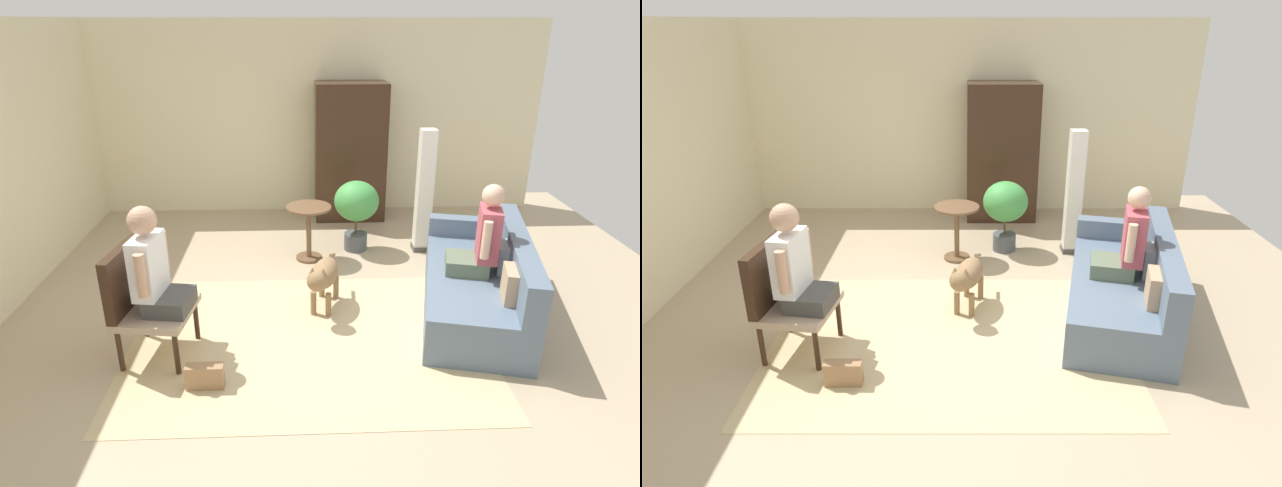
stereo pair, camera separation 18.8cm
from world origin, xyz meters
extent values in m
plane|color=tan|center=(0.00, 0.00, 0.00)|extent=(7.84, 7.84, 0.00)
cube|color=beige|center=(0.00, 3.33, 1.32)|extent=(6.53, 0.12, 2.65)
cube|color=#C6B284|center=(-0.12, -0.29, 0.00)|extent=(3.08, 2.34, 0.01)
cube|color=slate|center=(1.49, 0.15, 0.21)|extent=(1.35, 2.17, 0.43)
cube|color=slate|center=(1.83, 0.07, 0.61)|extent=(0.65, 2.00, 0.36)
cube|color=slate|center=(1.70, 1.04, 0.53)|extent=(0.91, 0.39, 0.20)
cube|color=tan|center=(1.59, -0.39, 0.57)|extent=(0.17, 0.33, 0.28)
cube|color=#9EB2B7|center=(1.72, 0.15, 0.57)|extent=(0.16, 0.30, 0.28)
cylinder|color=#382316|center=(-1.09, -0.22, 0.19)|extent=(0.04, 0.04, 0.38)
cylinder|color=#382316|center=(-1.16, -0.73, 0.19)|extent=(0.04, 0.04, 0.38)
cylinder|color=#382316|center=(-1.55, -0.16, 0.19)|extent=(0.04, 0.04, 0.38)
cylinder|color=#382316|center=(-1.62, -0.67, 0.19)|extent=(0.04, 0.04, 0.38)
cube|color=tan|center=(-1.35, -0.44, 0.41)|extent=(0.64, 0.68, 0.06)
cube|color=#382316|center=(-1.59, -0.41, 0.70)|extent=(0.16, 0.62, 0.52)
cube|color=#586B54|center=(1.39, 0.17, 0.50)|extent=(0.46, 0.45, 0.14)
cube|color=#B24C59|center=(1.55, 0.14, 0.81)|extent=(0.26, 0.40, 0.49)
sphere|color=#DDB293|center=(1.55, 0.14, 1.18)|extent=(0.20, 0.20, 0.20)
cylinder|color=#DDB293|center=(1.46, -0.07, 0.84)|extent=(0.08, 0.08, 0.34)
cylinder|color=#DDB293|center=(1.57, 0.36, 0.84)|extent=(0.08, 0.08, 0.34)
cube|color=#424240|center=(-1.23, -0.46, 0.51)|extent=(0.39, 0.42, 0.14)
cube|color=white|center=(-1.37, -0.44, 0.83)|extent=(0.23, 0.40, 0.50)
sphere|color=tan|center=(-1.37, -0.44, 1.21)|extent=(0.22, 0.22, 0.22)
cylinder|color=tan|center=(-1.30, -0.22, 0.85)|extent=(0.08, 0.08, 0.35)
cylinder|color=tan|center=(-1.36, -0.67, 0.85)|extent=(0.08, 0.08, 0.35)
cylinder|color=brown|center=(-0.06, 1.45, 0.64)|extent=(0.52, 0.52, 0.02)
cylinder|color=brown|center=(-0.06, 1.45, 0.31)|extent=(0.06, 0.06, 0.63)
cylinder|color=brown|center=(-0.06, 1.45, 0.01)|extent=(0.31, 0.31, 0.03)
ellipsoid|color=olive|center=(0.07, 0.31, 0.36)|extent=(0.37, 0.57, 0.24)
sphere|color=olive|center=(-0.02, 0.00, 0.44)|extent=(0.20, 0.20, 0.20)
cone|color=olive|center=(0.03, -0.01, 0.54)|extent=(0.06, 0.06, 0.06)
cone|color=olive|center=(-0.06, 0.01, 0.54)|extent=(0.06, 0.06, 0.06)
cylinder|color=olive|center=(0.16, 0.64, 0.40)|extent=(0.08, 0.18, 0.10)
cylinder|color=olive|center=(0.09, 0.12, 0.12)|extent=(0.06, 0.06, 0.24)
cylinder|color=olive|center=(-0.05, 0.15, 0.12)|extent=(0.06, 0.06, 0.24)
cylinder|color=olive|center=(0.19, 0.47, 0.12)|extent=(0.06, 0.06, 0.24)
cylinder|color=olive|center=(0.05, 0.51, 0.12)|extent=(0.06, 0.06, 0.24)
cylinder|color=#4C5156|center=(0.52, 1.72, 0.10)|extent=(0.28, 0.28, 0.21)
cylinder|color=brown|center=(0.52, 1.72, 0.31)|extent=(0.03, 0.03, 0.20)
ellipsoid|color=#439847|center=(0.52, 1.72, 0.62)|extent=(0.53, 0.53, 0.48)
cube|color=#4C4742|center=(1.32, 1.67, 0.03)|extent=(0.20, 0.20, 0.06)
cube|color=white|center=(1.32, 1.67, 0.77)|extent=(0.18, 0.18, 1.42)
cube|color=#382316|center=(0.55, 2.92, 0.93)|extent=(0.95, 0.56, 1.86)
cube|color=#99724C|center=(-0.92, -0.91, 0.10)|extent=(0.29, 0.10, 0.20)
camera|label=1|loc=(-0.18, -4.31, 2.62)|focal=29.92mm
camera|label=2|loc=(0.00, -4.31, 2.62)|focal=29.92mm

